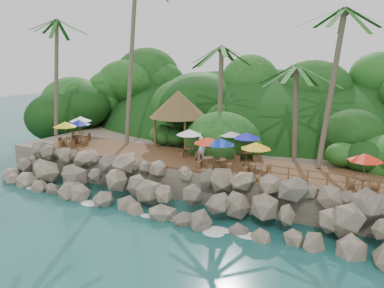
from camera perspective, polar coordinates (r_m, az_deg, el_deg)
The scene contains 12 objects.
ground at distance 25.00m, azimuth -6.60°, elevation -10.35°, with size 140.00×140.00×0.00m, color #19514F.
land_base at distance 38.25m, azimuth 7.08°, elevation -0.50°, with size 32.00×25.20×2.10m, color gray.
jungle_hill at distance 45.40m, azimuth 10.47°, elevation 0.14°, with size 44.80×28.00×15.40m, color #143811.
seawall at distance 26.13m, azimuth -4.16°, elevation -6.54°, with size 29.00×4.00×2.30m, color gray, non-canonical shape.
terrace at distance 29.13m, azimuth 0.00°, elevation -2.30°, with size 26.00×5.00×0.20m, color brown.
jungle_foliage at distance 37.60m, azimuth 6.48°, elevation -2.37°, with size 44.00×16.00×12.00m, color #143811, non-canonical shape.
foam_line at distance 25.22m, azimuth -6.21°, elevation -10.05°, with size 25.20×0.80×0.06m.
palms at distance 30.20m, azimuth 5.22°, elevation 16.99°, with size 36.58×7.31×15.04m.
palapa at distance 32.72m, azimuth -2.00°, elevation 5.77°, with size 4.80×4.80×4.60m.
dining_clusters at distance 28.59m, azimuth -1.34°, elevation 1.23°, with size 25.46×5.15×2.11m.
railing at distance 23.65m, azimuth 20.18°, elevation -4.94°, with size 8.30×0.10×1.00m.
waiter at distance 28.60m, azimuth 1.33°, elevation -0.59°, with size 0.63×0.42×1.74m, color silver.
Camera 1 is at (13.25, -18.80, 9.80)m, focal length 37.12 mm.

